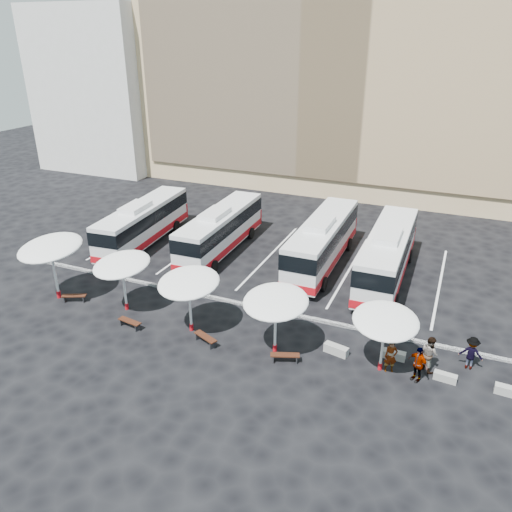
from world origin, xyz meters
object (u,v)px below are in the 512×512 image
at_px(sunshade_3, 276,302).
at_px(wood_bench_2, 205,338).
at_px(conc_bench_0, 336,350).
at_px(conc_bench_2, 445,377).
at_px(passenger_0, 391,356).
at_px(passenger_3, 471,353).
at_px(bus_2, 323,240).
at_px(sunshade_1, 122,265).
at_px(sunshade_2, 189,283).
at_px(wood_bench_0, 74,297).
at_px(sunshade_0, 50,248).
at_px(bus_3, 388,253).
at_px(conc_bench_3, 508,391).
at_px(conc_bench_1, 394,355).
at_px(passenger_1, 430,354).
at_px(bus_1, 221,229).
at_px(wood_bench_3, 285,356).
at_px(wood_bench_1, 130,322).
at_px(passenger_2, 418,364).
at_px(bus_0, 143,222).
at_px(sunshade_4, 386,321).

relative_size(sunshade_3, wood_bench_2, 2.41).
xyz_separation_m(conc_bench_0, conc_bench_2, (5.33, -0.12, -0.04)).
distance_m(passenger_0, passenger_3, 3.99).
relative_size(bus_2, sunshade_1, 2.63).
relative_size(sunshade_2, wood_bench_0, 2.50).
bearing_deg(sunshade_0, sunshade_1, 5.63).
height_order(bus_3, conc_bench_3, bus_3).
height_order(conc_bench_2, conc_bench_3, conc_bench_3).
distance_m(bus_2, conc_bench_2, 13.81).
bearing_deg(conc_bench_1, passenger_1, -10.10).
distance_m(bus_1, conc_bench_3, 21.76).
xyz_separation_m(sunshade_2, wood_bench_3, (5.78, -0.73, -2.62)).
bearing_deg(conc_bench_2, wood_bench_2, -171.89).
xyz_separation_m(sunshade_0, sunshade_1, (4.76, 0.47, -0.44)).
height_order(bus_1, conc_bench_1, bus_1).
distance_m(passenger_1, passenger_3, 2.09).
xyz_separation_m(wood_bench_1, conc_bench_1, (14.08, 2.81, -0.13)).
distance_m(bus_2, passenger_1, 12.77).
xyz_separation_m(sunshade_0, sunshade_3, (14.46, -0.10, -0.44)).
distance_m(conc_bench_1, passenger_1, 1.84).
height_order(bus_2, conc_bench_2, bus_2).
xyz_separation_m(sunshade_3, conc_bench_0, (2.98, 1.04, -2.70)).
distance_m(wood_bench_0, conc_bench_0, 16.22).
bearing_deg(wood_bench_2, passenger_2, 6.54).
bearing_deg(bus_0, bus_1, 4.59).
distance_m(sunshade_2, conc_bench_2, 13.60).
distance_m(bus_3, wood_bench_1, 16.95).
distance_m(sunshade_0, wood_bench_0, 3.28).
relative_size(wood_bench_0, passenger_1, 0.80).
relative_size(bus_0, wood_bench_0, 7.36).
bearing_deg(conc_bench_2, passenger_3, 56.42).
bearing_deg(bus_0, conc_bench_2, -25.40).
height_order(sunshade_4, wood_bench_1, sunshade_4).
height_order(wood_bench_1, wood_bench_3, wood_bench_3).
bearing_deg(wood_bench_2, passenger_1, 11.52).
distance_m(sunshade_0, passenger_2, 21.61).
xyz_separation_m(bus_2, conc_bench_0, (3.73, -10.17, -1.61)).
distance_m(bus_1, sunshade_2, 11.18).
height_order(sunshade_0, sunshade_3, sunshade_0).
bearing_deg(conc_bench_3, wood_bench_1, -174.06).
height_order(bus_0, sunshade_4, bus_0).
height_order(bus_1, conc_bench_0, bus_1).
distance_m(sunshade_2, sunshade_4, 10.30).
distance_m(sunshade_1, conc_bench_1, 15.76).
relative_size(sunshade_3, passenger_0, 2.15).
xyz_separation_m(sunshade_3, passenger_3, (9.31, 2.42, -2.07)).
bearing_deg(bus_3, passenger_3, -57.10).
bearing_deg(bus_1, bus_0, -171.98).
height_order(bus_2, passenger_1, bus_2).
bearing_deg(sunshade_4, passenger_2, -5.05).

